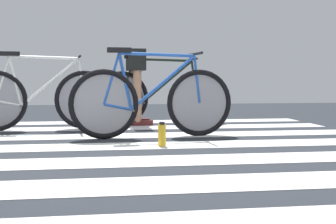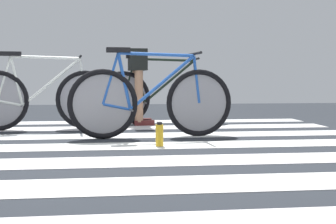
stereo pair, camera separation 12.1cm
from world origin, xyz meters
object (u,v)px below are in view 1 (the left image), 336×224
(bicycle_2_of_3, at_px, (41,98))
(bicycle_3_of_3, at_px, (159,96))
(water_bottle, at_px, (162,135))
(bicycle_1_of_3, at_px, (153,101))
(cyclist_3_of_3, at_px, (136,76))

(bicycle_2_of_3, relative_size, bicycle_3_of_3, 1.00)
(water_bottle, bearing_deg, bicycle_3_of_3, 84.01)
(bicycle_1_of_3, distance_m, bicycle_2_of_3, 1.52)
(bicycle_1_of_3, bearing_deg, cyclist_3_of_3, 87.64)
(bicycle_2_of_3, bearing_deg, cyclist_3_of_3, 15.33)
(bicycle_3_of_3, bearing_deg, bicycle_2_of_3, -165.37)
(bicycle_3_of_3, relative_size, water_bottle, 7.70)
(bicycle_3_of_3, height_order, cyclist_3_of_3, cyclist_3_of_3)
(bicycle_1_of_3, height_order, bicycle_2_of_3, same)
(bicycle_2_of_3, xyz_separation_m, bicycle_3_of_3, (1.48, 0.50, 0.00))
(bicycle_2_of_3, xyz_separation_m, cyclist_3_of_3, (1.17, 0.48, 0.26))
(bicycle_2_of_3, bearing_deg, bicycle_1_of_3, -41.00)
(bicycle_1_of_3, relative_size, water_bottle, 7.69)
(bicycle_1_of_3, height_order, water_bottle, bicycle_1_of_3)
(bicycle_2_of_3, distance_m, cyclist_3_of_3, 1.29)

